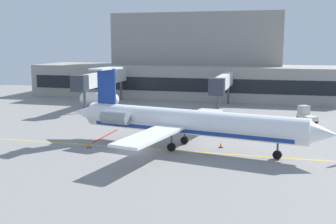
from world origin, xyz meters
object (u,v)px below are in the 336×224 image
regional_jet (184,122)px  fuel_tank (99,99)px  baggage_tug (306,115)px  pushback_tractor (171,116)px

regional_jet → fuel_tank: bearing=130.8°
baggage_tug → pushback_tractor: size_ratio=1.09×
regional_jet → pushback_tractor: 16.30m
regional_jet → baggage_tug: (14.09, 19.98, -1.94)m
baggage_tug → fuel_tank: fuel_tank is taller
baggage_tug → fuel_tank: bearing=172.5°
regional_jet → baggage_tug: 24.53m
pushback_tractor → fuel_tank: 18.46m
baggage_tug → fuel_tank: (-35.34, 4.64, 0.53)m
pushback_tractor → fuel_tank: size_ratio=0.43×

